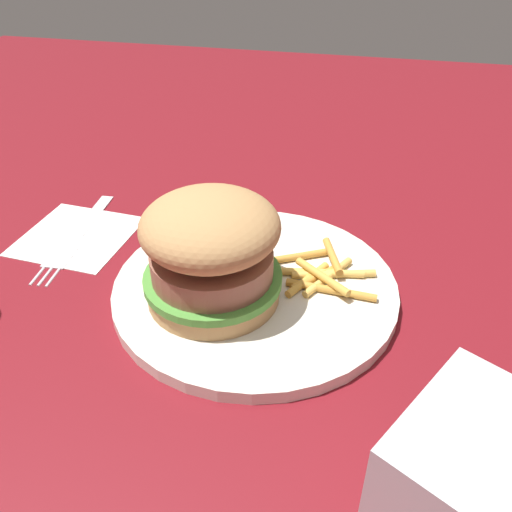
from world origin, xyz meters
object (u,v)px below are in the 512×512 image
Objects in this scene: plate at (256,288)px; napkin at (77,236)px; fork at (76,234)px; sandwich at (211,250)px; fries_pile at (322,274)px; napkin_dispenser at (454,487)px.

napkin is at bearing 75.70° from plate.
fork is at bearing 76.11° from plate.
sandwich is 0.69× the size of fork.
sandwich is at bearing 117.00° from fries_pile.
sandwich is 0.25m from napkin_dispenser.
sandwich reaches higher than fork.
plate is at bearing 109.63° from fries_pile.
fork is at bearing 66.31° from sandwich.
fries_pile is 0.94× the size of napkin.
napkin is (0.08, 0.17, -0.06)m from sandwich.
plate is 0.21m from napkin.
fries_pile is (0.05, -0.09, -0.04)m from sandwich.
napkin is at bearing 3.19° from fork.
fries_pile is 0.24m from napkin_dispenser.
sandwich is at bearing -113.69° from fork.
napkin_dispenser is at bearing -156.85° from fries_pile.
sandwich is at bearing 127.98° from plate.
fries_pile is (0.02, -0.06, 0.01)m from plate.
fries_pile reaches higher than fork.
fork is (0.08, 0.17, -0.06)m from sandwich.
plate is 0.06m from fries_pile.
sandwich is 0.20m from napkin.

